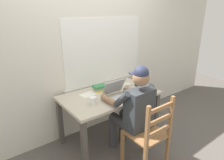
{
  "coord_description": "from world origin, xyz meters",
  "views": [
    {
      "loc": [
        -1.51,
        -2.04,
        1.85
      ],
      "look_at": [
        0.0,
        -0.05,
        0.95
      ],
      "focal_mm": 32.05,
      "sensor_mm": 36.0,
      "label": 1
    }
  ],
  "objects_px": {
    "coffee_mug_dark": "(137,82)",
    "landscape_photo_print": "(146,91)",
    "seated_person": "(133,108)",
    "computer_mouse": "(134,93)",
    "wooden_chair": "(149,135)",
    "laptop": "(118,94)",
    "coffee_mug_spare": "(128,87)",
    "book_stack_main": "(100,88)",
    "coffee_mug_white": "(93,101)",
    "desk": "(110,100)"
  },
  "relations": [
    {
      "from": "coffee_mug_dark",
      "to": "laptop",
      "type": "bearing_deg",
      "value": -162.24
    },
    {
      "from": "book_stack_main",
      "to": "landscape_photo_print",
      "type": "bearing_deg",
      "value": -39.13
    },
    {
      "from": "coffee_mug_dark",
      "to": "coffee_mug_white",
      "type": "bearing_deg",
      "value": -171.03
    },
    {
      "from": "laptop",
      "to": "computer_mouse",
      "type": "relative_size",
      "value": 3.3
    },
    {
      "from": "coffee_mug_spare",
      "to": "book_stack_main",
      "type": "height_order",
      "value": "coffee_mug_spare"
    },
    {
      "from": "computer_mouse",
      "to": "seated_person",
      "type": "bearing_deg",
      "value": -133.68
    },
    {
      "from": "desk",
      "to": "coffee_mug_white",
      "type": "relative_size",
      "value": 10.67
    },
    {
      "from": "coffee_mug_dark",
      "to": "coffee_mug_spare",
      "type": "relative_size",
      "value": 1.0
    },
    {
      "from": "wooden_chair",
      "to": "coffee_mug_spare",
      "type": "distance_m",
      "value": 0.83
    },
    {
      "from": "desk",
      "to": "seated_person",
      "type": "xyz_separation_m",
      "value": [
        0.02,
        -0.46,
        0.06
      ]
    },
    {
      "from": "seated_person",
      "to": "coffee_mug_spare",
      "type": "height_order",
      "value": "seated_person"
    },
    {
      "from": "computer_mouse",
      "to": "landscape_photo_print",
      "type": "xyz_separation_m",
      "value": [
        0.21,
        -0.04,
        -0.02
      ]
    },
    {
      "from": "coffee_mug_white",
      "to": "book_stack_main",
      "type": "xyz_separation_m",
      "value": [
        0.31,
        0.32,
        -0.01
      ]
    },
    {
      "from": "coffee_mug_dark",
      "to": "desk",
      "type": "bearing_deg",
      "value": -179.55
    },
    {
      "from": "coffee_mug_spare",
      "to": "seated_person",
      "type": "bearing_deg",
      "value": -124.2
    },
    {
      "from": "computer_mouse",
      "to": "book_stack_main",
      "type": "bearing_deg",
      "value": 128.92
    },
    {
      "from": "wooden_chair",
      "to": "laptop",
      "type": "distance_m",
      "value": 0.66
    },
    {
      "from": "computer_mouse",
      "to": "wooden_chair",
      "type": "bearing_deg",
      "value": -114.76
    },
    {
      "from": "desk",
      "to": "coffee_mug_dark",
      "type": "relative_size",
      "value": 11.21
    },
    {
      "from": "laptop",
      "to": "landscape_photo_print",
      "type": "height_order",
      "value": "laptop"
    },
    {
      "from": "laptop",
      "to": "computer_mouse",
      "type": "distance_m",
      "value": 0.24
    },
    {
      "from": "wooden_chair",
      "to": "computer_mouse",
      "type": "relative_size",
      "value": 9.56
    },
    {
      "from": "computer_mouse",
      "to": "book_stack_main",
      "type": "distance_m",
      "value": 0.49
    },
    {
      "from": "computer_mouse",
      "to": "landscape_photo_print",
      "type": "height_order",
      "value": "computer_mouse"
    },
    {
      "from": "book_stack_main",
      "to": "seated_person",
      "type": "bearing_deg",
      "value": -85.01
    },
    {
      "from": "coffee_mug_dark",
      "to": "computer_mouse",
      "type": "bearing_deg",
      "value": -142.47
    },
    {
      "from": "seated_person",
      "to": "laptop",
      "type": "height_order",
      "value": "seated_person"
    },
    {
      "from": "coffee_mug_white",
      "to": "coffee_mug_dark",
      "type": "bearing_deg",
      "value": 8.97
    },
    {
      "from": "landscape_photo_print",
      "to": "wooden_chair",
      "type": "bearing_deg",
      "value": -130.49
    },
    {
      "from": "desk",
      "to": "landscape_photo_print",
      "type": "xyz_separation_m",
      "value": [
        0.48,
        -0.24,
        0.1
      ]
    },
    {
      "from": "desk",
      "to": "laptop",
      "type": "height_order",
      "value": "laptop"
    },
    {
      "from": "coffee_mug_spare",
      "to": "book_stack_main",
      "type": "bearing_deg",
      "value": 149.93
    },
    {
      "from": "desk",
      "to": "coffee_mug_white",
      "type": "distance_m",
      "value": 0.4
    },
    {
      "from": "seated_person",
      "to": "coffee_mug_white",
      "type": "xyz_separation_m",
      "value": [
        -0.37,
        0.33,
        0.08
      ]
    },
    {
      "from": "coffee_mug_dark",
      "to": "landscape_photo_print",
      "type": "height_order",
      "value": "coffee_mug_dark"
    },
    {
      "from": "coffee_mug_white",
      "to": "coffee_mug_dark",
      "type": "height_order",
      "value": "coffee_mug_dark"
    },
    {
      "from": "computer_mouse",
      "to": "coffee_mug_white",
      "type": "xyz_separation_m",
      "value": [
        -0.62,
        0.06,
        0.03
      ]
    },
    {
      "from": "seated_person",
      "to": "wooden_chair",
      "type": "height_order",
      "value": "seated_person"
    },
    {
      "from": "laptop",
      "to": "coffee_mug_white",
      "type": "distance_m",
      "value": 0.38
    },
    {
      "from": "coffee_mug_white",
      "to": "coffee_mug_dark",
      "type": "relative_size",
      "value": 1.05
    },
    {
      "from": "seated_person",
      "to": "coffee_mug_white",
      "type": "relative_size",
      "value": 10.15
    },
    {
      "from": "seated_person",
      "to": "landscape_photo_print",
      "type": "xyz_separation_m",
      "value": [
        0.46,
        0.22,
        0.03
      ]
    },
    {
      "from": "seated_person",
      "to": "wooden_chair",
      "type": "distance_m",
      "value": 0.36
    },
    {
      "from": "laptop",
      "to": "landscape_photo_print",
      "type": "relative_size",
      "value": 2.54
    },
    {
      "from": "landscape_photo_print",
      "to": "coffee_mug_spare",
      "type": "bearing_deg",
      "value": 129.22
    },
    {
      "from": "coffee_mug_spare",
      "to": "book_stack_main",
      "type": "xyz_separation_m",
      "value": [
        -0.35,
        0.2,
        -0.0
      ]
    },
    {
      "from": "coffee_mug_spare",
      "to": "laptop",
      "type": "bearing_deg",
      "value": -154.88
    },
    {
      "from": "wooden_chair",
      "to": "book_stack_main",
      "type": "bearing_deg",
      "value": 93.47
    },
    {
      "from": "coffee_mug_white",
      "to": "coffee_mug_spare",
      "type": "xyz_separation_m",
      "value": [
        0.66,
        0.11,
        -0.01
      ]
    },
    {
      "from": "laptop",
      "to": "landscape_photo_print",
      "type": "bearing_deg",
      "value": -10.56
    }
  ]
}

